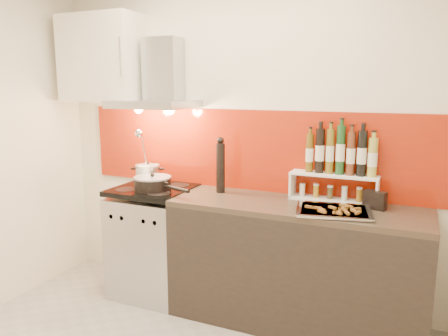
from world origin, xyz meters
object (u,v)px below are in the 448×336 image
at_px(stock_pot, 148,173).
at_px(range_stove, 154,242).
at_px(saute_pan, 153,183).
at_px(baking_tray, 334,211).
at_px(pepper_mill, 221,166).
at_px(counter, 295,264).

bearing_deg(stock_pot, range_stove, -45.70).
height_order(stock_pot, saute_pan, stock_pot).
height_order(saute_pan, baking_tray, saute_pan).
xyz_separation_m(stock_pot, saute_pan, (0.19, -0.21, -0.02)).
bearing_deg(baking_tray, stock_pot, 171.19).
bearing_deg(stock_pot, baking_tray, -8.81).
relative_size(stock_pot, saute_pan, 0.37).
xyz_separation_m(stock_pot, pepper_mill, (0.70, -0.04, 0.13)).
distance_m(counter, stock_pot, 1.46).
bearing_deg(counter, stock_pot, 173.84).
relative_size(counter, pepper_mill, 4.11).
bearing_deg(counter, range_stove, -179.77).
xyz_separation_m(counter, saute_pan, (-1.15, -0.07, 0.51)).
height_order(range_stove, baking_tray, baking_tray).
xyz_separation_m(range_stove, pepper_mill, (0.56, 0.11, 0.67)).
bearing_deg(pepper_mill, range_stove, -168.53).
relative_size(counter, saute_pan, 3.23).
distance_m(counter, saute_pan, 1.26).
bearing_deg(range_stove, stock_pot, 134.30).
relative_size(range_stove, stock_pot, 4.44).
distance_m(range_stove, stock_pot, 0.58).
distance_m(stock_pot, baking_tray, 1.64).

